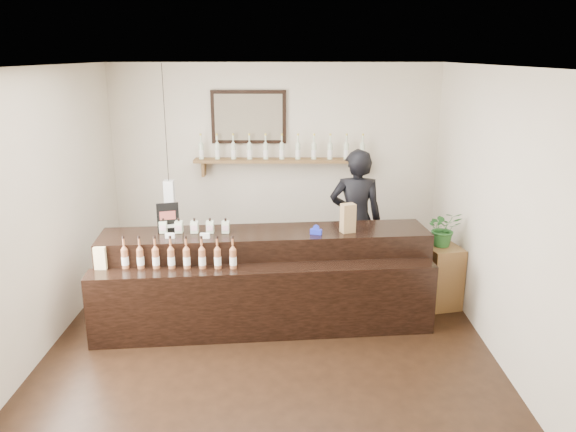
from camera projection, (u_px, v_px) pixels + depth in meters
The scene contains 10 objects.
ground at pixel (270, 345), 5.82m from camera, with size 5.00×5.00×0.00m, color black.
room_shell at pixel (268, 185), 5.35m from camera, with size 5.00×5.00×5.00m.
back_wall_decor at pixel (263, 142), 7.61m from camera, with size 2.66×0.96×1.69m.
counter at pixel (265, 281), 6.24m from camera, with size 3.67×1.32×1.18m.
promo_sign at pixel (168, 218), 6.14m from camera, with size 0.23×0.09×0.33m.
paper_bag at pixel (348, 218), 6.15m from camera, with size 0.18×0.15×0.32m.
tape_dispenser at pixel (316, 231), 6.11m from camera, with size 0.13×0.08×0.11m.
side_cabinet at pixel (440, 275), 6.68m from camera, with size 0.48×0.58×0.74m.
potted_plant at pixel (444, 228), 6.51m from camera, with size 0.39×0.33×0.43m, color #286327.
shopkeeper at pixel (356, 211), 7.03m from camera, with size 0.74×0.49×2.03m, color black.
Camera 1 is at (0.21, -5.22, 2.91)m, focal length 35.00 mm.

